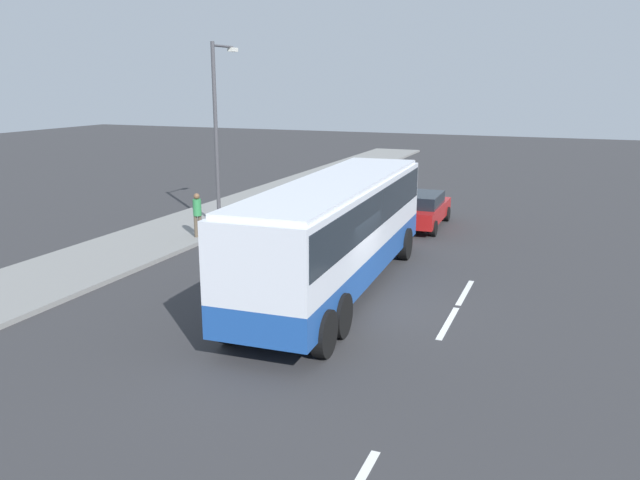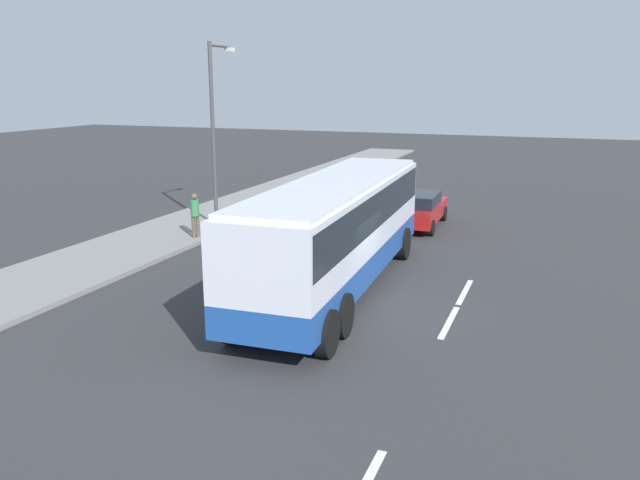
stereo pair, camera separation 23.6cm
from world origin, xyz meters
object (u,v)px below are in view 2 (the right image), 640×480
at_px(car_red_compact, 417,209).
at_px(pedestrian_near_curb, 195,212).
at_px(coach_bus, 337,223).
at_px(street_lamp, 215,123).

height_order(car_red_compact, pedestrian_near_curb, pedestrian_near_curb).
relative_size(coach_bus, pedestrian_near_curb, 6.69).
relative_size(coach_bus, car_red_compact, 2.60).
bearing_deg(pedestrian_near_curb, car_red_compact, -93.72).
distance_m(car_red_compact, pedestrian_near_curb, 9.31).
xyz_separation_m(coach_bus, car_red_compact, (9.32, -0.28, -1.27)).
xyz_separation_m(pedestrian_near_curb, street_lamp, (2.31, 0.32, 3.26)).
relative_size(coach_bus, street_lamp, 1.55).
bearing_deg(car_red_compact, coach_bus, 176.96).
bearing_deg(street_lamp, coach_bus, -128.94).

